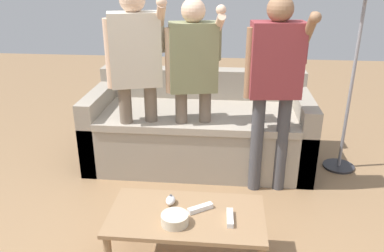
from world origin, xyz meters
name	(u,v)px	position (x,y,z in m)	size (l,w,h in m)	color
couch	(199,129)	(-0.04, 1.50, 0.30)	(1.99, 0.93, 0.80)	#9E9384
coffee_table	(187,221)	(0.00, 0.03, 0.33)	(0.91, 0.49, 0.38)	#997551
snack_bowl	(175,219)	(-0.05, -0.07, 0.41)	(0.15, 0.15, 0.06)	beige
game_remote_nunchuk	(171,200)	(-0.11, 0.12, 0.41)	(0.06, 0.09, 0.05)	white
player_left	(136,65)	(-0.52, 1.11, 1.00)	(0.51, 0.31, 1.59)	#756656
player_center	(193,71)	(-0.07, 1.15, 0.95)	(0.47, 0.29, 1.50)	#756656
player_right	(275,75)	(0.56, 1.01, 0.97)	(0.47, 0.34, 1.54)	#47474C
game_remote_wand_near	(200,208)	(0.08, 0.07, 0.40)	(0.15, 0.12, 0.03)	white
game_remote_wand_far	(230,218)	(0.25, -0.01, 0.40)	(0.04, 0.16, 0.03)	white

